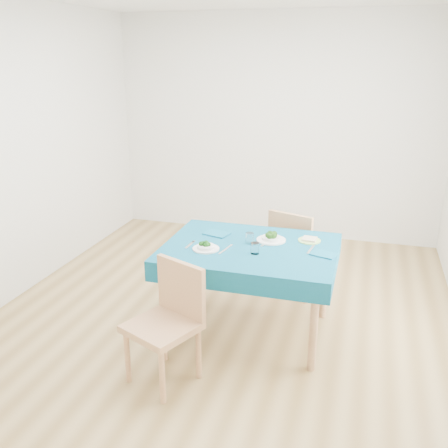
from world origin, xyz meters
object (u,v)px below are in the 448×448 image
(bowl_near, at_px, (206,246))
(bowl_far, at_px, (271,236))
(chair_near, at_px, (161,312))
(table, at_px, (249,290))
(chair_far, at_px, (299,239))
(side_plate, at_px, (309,240))

(bowl_near, distance_m, bowl_far, 0.56)
(bowl_near, bearing_deg, chair_near, -98.89)
(chair_near, distance_m, bowl_far, 1.17)
(table, height_order, chair_far, chair_far)
(bowl_near, height_order, side_plate, bowl_near)
(chair_near, height_order, bowl_far, chair_near)
(bowl_far, bearing_deg, side_plate, 14.96)
(table, bearing_deg, bowl_far, 52.88)
(chair_far, bearing_deg, chair_near, 86.02)
(table, distance_m, chair_near, 0.94)
(bowl_near, bearing_deg, bowl_far, 36.57)
(chair_near, xyz_separation_m, bowl_near, (0.10, 0.66, 0.25))
(chair_near, bearing_deg, bowl_near, 104.75)
(bowl_near, distance_m, side_plate, 0.86)
(chair_far, relative_size, bowl_far, 4.54)
(chair_near, relative_size, bowl_near, 5.14)
(chair_far, height_order, bowl_far, chair_far)
(table, xyz_separation_m, bowl_far, (0.13, 0.18, 0.42))
(table, relative_size, chair_near, 1.26)
(chair_far, distance_m, bowl_near, 1.19)
(table, relative_size, chair_far, 1.25)
(chair_near, bearing_deg, bowl_far, 84.56)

